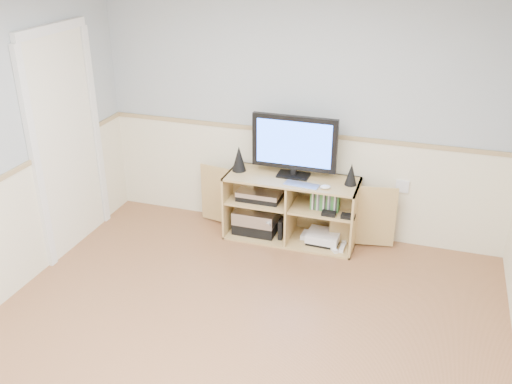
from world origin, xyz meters
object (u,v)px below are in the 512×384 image
media_cabinet (293,206)px  game_consoles (323,237)px  monitor (294,144)px  keyboard (301,185)px

media_cabinet → game_consoles: size_ratio=4.41×
media_cabinet → monitor: bearing=-90.0°
monitor → game_consoles: bearing=-10.5°
monitor → keyboard: bearing=-56.0°
monitor → keyboard: monitor is taller
media_cabinet → monitor: (-0.00, -0.01, 0.64)m
keyboard → game_consoles: size_ratio=0.72×
monitor → game_consoles: (0.33, -0.06, -0.90)m
media_cabinet → game_consoles: (0.33, -0.07, -0.26)m
keyboard → monitor: bearing=129.0°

